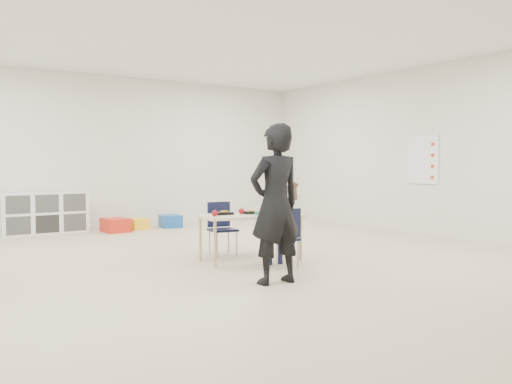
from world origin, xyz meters
TOP-DOWN VIEW (x-y plane):
  - room at (0.00, 0.00)m, footprint 9.00×9.02m
  - table at (0.26, 0.19)m, footprint 1.32×0.80m
  - chair_near at (0.33, -0.36)m, footprint 0.37×0.36m
  - chair_far at (0.19, 0.73)m, footprint 0.37×0.36m
  - child at (0.33, -0.36)m, footprint 0.52×0.52m
  - lunch_tray_near at (0.33, 0.24)m, footprint 0.24×0.19m
  - lunch_tray_far at (-0.04, 0.33)m, footprint 0.24×0.19m
  - milk_carton at (0.28, 0.04)m, footprint 0.08×0.08m
  - bread_roll at (0.50, 0.04)m, footprint 0.09×0.09m
  - apple_near at (0.19, 0.28)m, footprint 0.07×0.07m
  - apple_far at (-0.23, 0.20)m, footprint 0.07×0.07m
  - cubby_shelf at (-1.20, 4.28)m, footprint 1.40×0.40m
  - rules_poster at (3.98, 0.60)m, footprint 0.02×0.60m
  - adult at (-0.24, -1.00)m, footprint 0.58×0.38m
  - bin_red at (-0.14, 3.82)m, footprint 0.41×0.51m
  - bin_yellow at (0.31, 3.98)m, footprint 0.38×0.45m
  - bin_blue at (0.96, 3.93)m, footprint 0.45×0.53m

SIDE VIEW (x-z plane):
  - bin_yellow at x=0.31m, z-range 0.00..0.20m
  - bin_blue at x=0.96m, z-range 0.00..0.23m
  - bin_red at x=-0.14m, z-range 0.00..0.24m
  - table at x=0.26m, z-range 0.00..0.57m
  - chair_near at x=0.33m, z-range 0.00..0.68m
  - chair_far at x=0.19m, z-range 0.00..0.68m
  - cubby_shelf at x=-1.20m, z-range 0.00..0.70m
  - child at x=0.33m, z-range 0.00..1.07m
  - lunch_tray_near at x=0.33m, z-range 0.57..0.60m
  - lunch_tray_far at x=-0.04m, z-range 0.57..0.60m
  - bread_roll at x=0.50m, z-range 0.57..0.64m
  - apple_near at x=0.19m, z-range 0.57..0.64m
  - apple_far at x=-0.23m, z-range 0.57..0.64m
  - milk_carton at x=0.28m, z-range 0.57..0.67m
  - adult at x=-0.24m, z-range 0.00..1.57m
  - rules_poster at x=3.98m, z-range 0.85..1.65m
  - room at x=0.00m, z-range 0.00..2.80m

